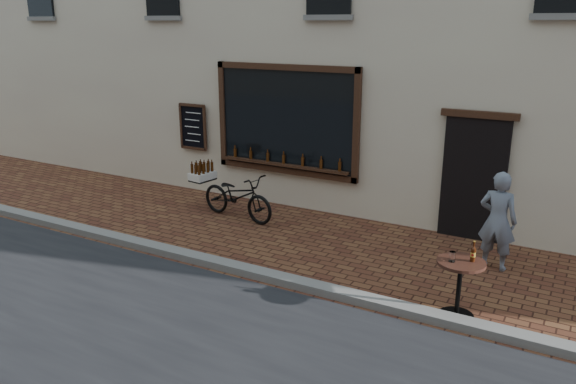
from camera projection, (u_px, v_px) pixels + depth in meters
The scene contains 5 objects.
ground at pixel (284, 290), 8.23m from camera, with size 90.00×90.00×0.00m, color #4C2518.
kerb at pixel (290, 281), 8.38m from camera, with size 90.00×0.25×0.12m, color slate.
cargo_bicycle at pixel (236, 195), 11.13m from camera, with size 2.09×0.86×0.99m.
bistro_table at pixel (460, 277), 7.32m from camera, with size 0.63×0.63×1.08m.
pedestrian at pixel (498, 221), 8.76m from camera, with size 0.58×0.38×1.59m, color slate.
Camera 1 is at (3.68, -6.48, 3.77)m, focal length 35.00 mm.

